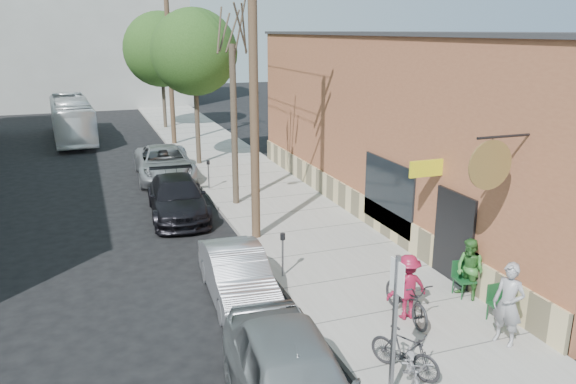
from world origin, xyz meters
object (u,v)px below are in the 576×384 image
object	(u,v)px
sign_post	(395,314)
patron_grey	(508,304)
utility_pole_near	(252,73)
patio_chair_b	(500,305)
parked_bike_b	(413,370)
car_2	(177,198)
tree_bare	(234,126)
car_1	(238,275)
tree_leafy_far	(161,49)
car_3	(165,163)
parking_meter_far	(208,170)
bus	(72,119)
cyclist	(407,287)
parked_bike_a	(405,352)
patio_chair_a	(464,279)
car_0	(294,384)
parking_meter_near	(283,247)
patron_green	(470,269)
tree_leafy_mid	(194,52)

from	to	relation	value
sign_post	patron_grey	bearing A→B (deg)	13.42
utility_pole_near	patio_chair_b	world-z (taller)	utility_pole_near
patron_grey	parked_bike_b	bearing A→B (deg)	-98.19
patio_chair_b	parked_bike_b	size ratio (longest dim) A/B	0.55
patron_grey	car_2	xyz separation A→B (m)	(-5.14, 11.52, -0.36)
tree_bare	patron_grey	size ratio (longest dim) A/B	3.26
patio_chair_b	car_1	bearing A→B (deg)	147.13
tree_leafy_far	patron_grey	world-z (taller)	tree_leafy_far
car_1	car_3	distance (m)	12.92
parking_meter_far	bus	bearing A→B (deg)	110.50
patron_grey	cyclist	xyz separation A→B (m)	(-1.41, 1.71, -0.14)
car_1	bus	size ratio (longest dim) A/B	0.43
parked_bike_a	car_2	distance (m)	12.00
parked_bike_a	utility_pole_near	bearing A→B (deg)	67.04
car_2	bus	xyz separation A→B (m)	(-3.69, 17.46, 0.61)
parking_meter_far	patio_chair_a	xyz separation A→B (m)	(3.93, -12.14, -0.39)
tree_leafy_far	parking_meter_far	bearing A→B (deg)	-91.89
patron_grey	car_0	xyz separation A→B (m)	(-5.15, -0.73, -0.24)
parked_bike_a	parking_meter_far	bearing A→B (deg)	65.87
car_2	patron_grey	bearing A→B (deg)	-62.51
parking_meter_near	parked_bike_a	world-z (taller)	parking_meter_near
tree_bare	patio_chair_a	distance (m)	10.63
patron_green	car_3	bearing A→B (deg)	-174.10
parking_meter_near	cyclist	size ratio (longest dim) A/B	0.79
parking_meter_far	tree_bare	bearing A→B (deg)	-77.08
patron_green	parked_bike_a	size ratio (longest dim) A/B	1.00
sign_post	tree_bare	size ratio (longest dim) A/B	0.46
cyclist	patron_grey	bearing A→B (deg)	130.62
patron_green	car_1	world-z (taller)	patron_green
tree_bare	car_1	xyz separation A→B (m)	(-2.00, -7.67, -2.50)
cyclist	car_0	world-z (taller)	cyclist
patron_grey	patron_green	distance (m)	2.13
parking_meter_far	patron_green	size ratio (longest dim) A/B	0.79
patron_green	car_3	distance (m)	16.06
car_2	patron_green	bearing A→B (deg)	-55.40
tree_bare	parking_meter_far	bearing A→B (deg)	102.92
sign_post	car_2	distance (m)	12.49
utility_pole_near	parked_bike_b	world-z (taller)	utility_pole_near
patio_chair_b	cyclist	bearing A→B (deg)	154.38
parking_meter_far	parked_bike_b	bearing A→B (deg)	-87.74
patron_green	car_1	size ratio (longest dim) A/B	0.38
tree_leafy_far	bus	world-z (taller)	tree_leafy_far
patio_chair_a	parked_bike_b	world-z (taller)	patio_chair_a
parking_meter_far	car_1	bearing A→B (deg)	-98.19
sign_post	car_0	size ratio (longest dim) A/B	0.57
patron_green	parked_bike_b	bearing A→B (deg)	-64.00
tree_leafy_mid	cyclist	xyz separation A→B (m)	(1.39, -17.52, -4.70)
car_3	bus	world-z (taller)	bus
patio_chair_b	patron_grey	size ratio (longest dim) A/B	0.48
sign_post	car_3	distance (m)	18.05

